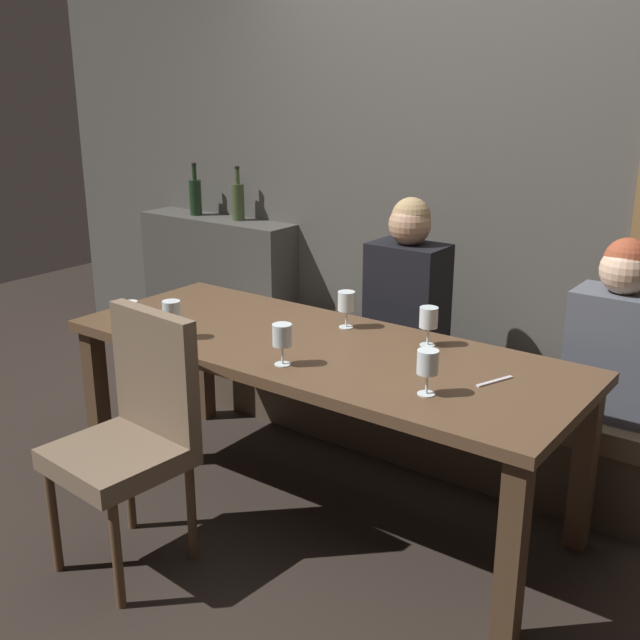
{
  "coord_description": "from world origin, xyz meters",
  "views": [
    {
      "loc": [
        1.79,
        -2.42,
        1.81
      ],
      "look_at": [
        -0.0,
        0.02,
        0.84
      ],
      "focal_mm": 43.34,
      "sensor_mm": 36.0,
      "label": 1
    }
  ],
  "objects": [
    {
      "name": "ground",
      "position": [
        0.0,
        0.0,
        0.0
      ],
      "size": [
        9.0,
        9.0,
        0.0
      ],
      "primitive_type": "plane",
      "color": "black"
    },
    {
      "name": "back_wall_tiled",
      "position": [
        0.0,
        1.22,
        1.5
      ],
      "size": [
        6.0,
        0.12,
        3.0
      ],
      "primitive_type": "cube",
      "color": "#4C4944",
      "rests_on": "ground"
    },
    {
      "name": "back_counter",
      "position": [
        -1.55,
        1.04,
        0.47
      ],
      "size": [
        1.1,
        0.28,
        0.95
      ],
      "primitive_type": "cube",
      "color": "#413E3A",
      "rests_on": "ground"
    },
    {
      "name": "dining_table",
      "position": [
        0.0,
        0.0,
        0.65
      ],
      "size": [
        2.2,
        0.84,
        0.74
      ],
      "color": "#493422",
      "rests_on": "ground"
    },
    {
      "name": "banquette_bench",
      "position": [
        0.0,
        0.7,
        0.23
      ],
      "size": [
        2.5,
        0.44,
        0.45
      ],
      "color": "#4A3C2E",
      "rests_on": "ground"
    },
    {
      "name": "chair_near_side",
      "position": [
        -0.32,
        -0.72,
        0.56
      ],
      "size": [
        0.48,
        0.48,
        0.98
      ],
      "color": "brown",
      "rests_on": "ground"
    },
    {
      "name": "diner_redhead",
      "position": [
        0.01,
        0.71,
        0.83
      ],
      "size": [
        0.36,
        0.24,
        0.81
      ],
      "color": "black",
      "rests_on": "banquette_bench"
    },
    {
      "name": "diner_bearded",
      "position": [
        1.01,
        0.68,
        0.8
      ],
      "size": [
        0.36,
        0.24,
        0.75
      ],
      "color": "#4C515B",
      "rests_on": "banquette_bench"
    },
    {
      "name": "wine_bottle_dark_red",
      "position": [
        -1.72,
        1.03,
        1.07
      ],
      "size": [
        0.08,
        0.08,
        0.33
      ],
      "color": "black",
      "rests_on": "back_counter"
    },
    {
      "name": "wine_bottle_pale_label",
      "position": [
        -1.39,
        1.06,
        1.07
      ],
      "size": [
        0.08,
        0.08,
        0.33
      ],
      "color": "#384728",
      "rests_on": "back_counter"
    },
    {
      "name": "wine_glass_far_right",
      "position": [
        0.62,
        -0.19,
        0.85
      ],
      "size": [
        0.08,
        0.08,
        0.16
      ],
      "color": "silver",
      "rests_on": "dining_table"
    },
    {
      "name": "wine_glass_far_left",
      "position": [
        -0.54,
        -0.3,
        0.86
      ],
      "size": [
        0.08,
        0.08,
        0.16
      ],
      "color": "silver",
      "rests_on": "dining_table"
    },
    {
      "name": "wine_glass_end_left",
      "position": [
        -0.03,
        0.25,
        0.86
      ],
      "size": [
        0.08,
        0.08,
        0.16
      ],
      "color": "silver",
      "rests_on": "dining_table"
    },
    {
      "name": "wine_glass_end_right",
      "position": [
        0.03,
        -0.27,
        0.86
      ],
      "size": [
        0.08,
        0.08,
        0.16
      ],
      "color": "silver",
      "rests_on": "dining_table"
    },
    {
      "name": "wine_glass_center_front",
      "position": [
        0.37,
        0.26,
        0.86
      ],
      "size": [
        0.08,
        0.08,
        0.16
      ],
      "color": "silver",
      "rests_on": "dining_table"
    },
    {
      "name": "espresso_cup",
      "position": [
        -0.94,
        -0.18,
        0.77
      ],
      "size": [
        0.12,
        0.12,
        0.06
      ],
      "color": "white",
      "rests_on": "dining_table"
    },
    {
      "name": "fork_on_table",
      "position": [
        0.76,
        0.05,
        0.74
      ],
      "size": [
        0.08,
        0.16,
        0.01
      ],
      "primitive_type": "cube",
      "rotation": [
        0.0,
        0.0,
        -0.37
      ],
      "color": "silver",
      "rests_on": "dining_table"
    }
  ]
}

